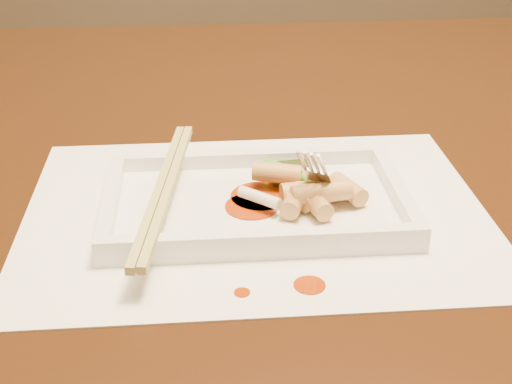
{
  "coord_description": "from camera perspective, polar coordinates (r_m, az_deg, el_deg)",
  "views": [
    {
      "loc": [
        -0.1,
        -0.72,
        1.06
      ],
      "look_at": [
        -0.06,
        -0.18,
        0.77
      ],
      "focal_mm": 50.0,
      "sensor_mm": 36.0,
      "label": 1
    }
  ],
  "objects": [
    {
      "name": "sauce_splatter_a",
      "position": [
        0.53,
        4.31,
        -7.43
      ],
      "size": [
        0.02,
        0.02,
        0.0
      ],
      "primitive_type": "cylinder",
      "color": "#982C04",
      "rests_on": "placemat"
    },
    {
      "name": "rice_cake_6",
      "position": [
        0.6,
        4.69,
        -0.74
      ],
      "size": [
        0.03,
        0.05,
        0.02
      ],
      "primitive_type": "cylinder",
      "rotation": [
        1.57,
        0.0,
        0.26
      ],
      "color": "tan",
      "rests_on": "plate_base"
    },
    {
      "name": "rice_cake_2",
      "position": [
        0.6,
        5.25,
        -0.05
      ],
      "size": [
        0.05,
        0.02,
        0.02
      ],
      "primitive_type": "cylinder",
      "rotation": [
        1.57,
        0.0,
        1.72
      ],
      "color": "tan",
      "rests_on": "plate_base"
    },
    {
      "name": "rice_cake_0",
      "position": [
        0.61,
        5.41,
        -0.25
      ],
      "size": [
        0.05,
        0.04,
        0.02
      ],
      "primitive_type": "cylinder",
      "rotation": [
        1.57,
        0.0,
        2.18
      ],
      "color": "tan",
      "rests_on": "plate_base"
    },
    {
      "name": "scallion_green",
      "position": [
        0.63,
        3.64,
        1.24
      ],
      "size": [
        0.06,
        0.07,
        0.01
      ],
      "primitive_type": "cylinder",
      "rotation": [
        1.57,
        0.0,
        0.72
      ],
      "color": "#2C9E19",
      "rests_on": "plate_base"
    },
    {
      "name": "chopstick_b",
      "position": [
        0.61,
        -6.96,
        0.35
      ],
      "size": [
        0.04,
        0.25,
        0.01
      ],
      "primitive_type": "cube",
      "rotation": [
        0.0,
        0.0,
        -0.13
      ],
      "color": "tan",
      "rests_on": "plate_rim_near"
    },
    {
      "name": "sauce_blob_1",
      "position": [
        0.61,
        -0.33,
        -1.16
      ],
      "size": [
        0.05,
        0.05,
        0.0
      ],
      "primitive_type": "cylinder",
      "color": "#982C04",
      "rests_on": "plate_base"
    },
    {
      "name": "sauce_blob_0",
      "position": [
        0.63,
        0.42,
        -0.34
      ],
      "size": [
        0.05,
        0.05,
        0.0
      ],
      "primitive_type": "cylinder",
      "color": "#982C04",
      "rests_on": "plate_base"
    },
    {
      "name": "fork",
      "position": [
        0.61,
        6.45,
        6.35
      ],
      "size": [
        0.09,
        0.1,
        0.14
      ],
      "primitive_type": null,
      "color": "silver",
      "rests_on": "plate_base"
    },
    {
      "name": "rice_cake_3",
      "position": [
        0.61,
        3.8,
        0.01
      ],
      "size": [
        0.04,
        0.02,
        0.02
      ],
      "primitive_type": "cylinder",
      "rotation": [
        1.57,
        0.0,
        1.69
      ],
      "color": "tan",
      "rests_on": "plate_base"
    },
    {
      "name": "rice_cake_1",
      "position": [
        0.6,
        3.08,
        -0.67
      ],
      "size": [
        0.03,
        0.04,
        0.02
      ],
      "primitive_type": "cylinder",
      "rotation": [
        1.57,
        0.0,
        2.8
      ],
      "color": "tan",
      "rests_on": "plate_base"
    },
    {
      "name": "plate_rim_far",
      "position": [
        0.68,
        -0.51,
        2.71
      ],
      "size": [
        0.26,
        0.01,
        0.01
      ],
      "primitive_type": "cube",
      "color": "white",
      "rests_on": "plate_base"
    },
    {
      "name": "plate_base",
      "position": [
        0.62,
        0.0,
        -1.14
      ],
      "size": [
        0.26,
        0.16,
        0.01
      ],
      "primitive_type": "cube",
      "color": "white",
      "rests_on": "placemat"
    },
    {
      "name": "rice_cake_5",
      "position": [
        0.63,
        1.74,
        1.53
      ],
      "size": [
        0.05,
        0.03,
        0.02
      ],
      "primitive_type": "cylinder",
      "rotation": [
        1.57,
        0.0,
        1.26
      ],
      "color": "tan",
      "rests_on": "plate_base"
    },
    {
      "name": "chopstick_a",
      "position": [
        0.61,
        -7.71,
        0.32
      ],
      "size": [
        0.04,
        0.25,
        0.01
      ],
      "primitive_type": "cube",
      "rotation": [
        0.0,
        0.0,
        -0.13
      ],
      "color": "tan",
      "rests_on": "plate_rim_near"
    },
    {
      "name": "plate_rim_near",
      "position": [
        0.55,
        0.64,
        -3.89
      ],
      "size": [
        0.26,
        0.01,
        0.01
      ],
      "primitive_type": "cube",
      "color": "white",
      "rests_on": "plate_base"
    },
    {
      "name": "scallion_white",
      "position": [
        0.6,
        0.3,
        -0.45
      ],
      "size": [
        0.04,
        0.03,
        0.01
      ],
      "primitive_type": "cylinder",
      "rotation": [
        1.57,
        0.0,
        0.86
      ],
      "color": "#EAEACC",
      "rests_on": "plate_base"
    },
    {
      "name": "plate_rim_left",
      "position": [
        0.62,
        -11.53,
        -0.69
      ],
      "size": [
        0.01,
        0.14,
        0.01
      ],
      "primitive_type": "cube",
      "color": "white",
      "rests_on": "plate_base"
    },
    {
      "name": "plate_rim_right",
      "position": [
        0.64,
        11.21,
        0.2
      ],
      "size": [
        0.01,
        0.14,
        0.01
      ],
      "primitive_type": "cube",
      "color": "white",
      "rests_on": "plate_base"
    },
    {
      "name": "placemat",
      "position": [
        0.62,
        -0.0,
        -1.52
      ],
      "size": [
        0.4,
        0.3,
        0.0
      ],
      "primitive_type": "cube",
      "color": "white",
      "rests_on": "table"
    },
    {
      "name": "sauce_splatter_b",
      "position": [
        0.52,
        -1.12,
        -8.04
      ],
      "size": [
        0.01,
        0.01,
        0.0
      ],
      "primitive_type": "cylinder",
      "color": "#982C04",
      "rests_on": "placemat"
    },
    {
      "name": "table",
      "position": [
        0.83,
        2.94,
        -1.46
      ],
      "size": [
        1.4,
        0.9,
        0.75
      ],
      "color": "black",
      "rests_on": "ground"
    },
    {
      "name": "rice_cake_4",
      "position": [
        0.62,
        7.37,
        0.23
      ],
      "size": [
        0.03,
        0.04,
        0.02
      ],
      "primitive_type": "cylinder",
      "rotation": [
        1.57,
        0.0,
        0.4
      ],
      "color": "tan",
      "rests_on": "plate_base"
    },
    {
      "name": "veg_piece",
      "position": [
        0.65,
        2.77,
        1.57
      ],
      "size": [
        0.04,
        0.03,
        0.01
      ],
      "primitive_type": "cube",
      "rotation": [
        0.0,
        0.0,
        0.11
      ],
      "color": "black",
      "rests_on": "plate_base"
    }
  ]
}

